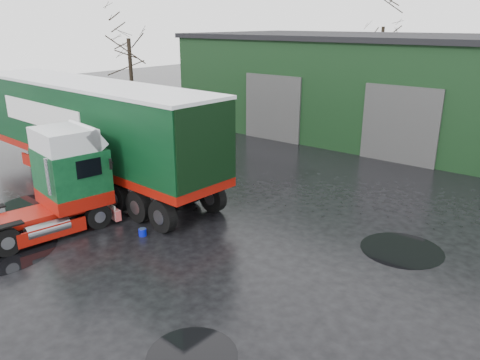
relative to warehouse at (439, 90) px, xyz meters
name	(u,v)px	position (x,y,z in m)	size (l,w,h in m)	color
ground	(179,245)	(-2.00, -20.00, -3.16)	(100.00, 100.00, 0.00)	black
warehouse	(439,90)	(0.00, 0.00, 0.00)	(32.40, 12.40, 6.30)	black
hero_tractor	(25,187)	(-6.50, -22.70, -1.34)	(2.48, 5.86, 3.64)	#0C401F
trailer_left	(91,134)	(-9.50, -18.01, -0.82)	(3.07, 15.03, 4.67)	silver
wash_bucket	(143,232)	(-3.51, -20.29, -3.03)	(0.27, 0.27, 0.26)	#0811B0
tree_left	(130,63)	(-19.00, -8.00, 1.09)	(4.40, 4.40, 8.50)	black
tree_back_a	(381,50)	(-8.00, 10.00, 1.59)	(4.40, 4.40, 9.50)	black
puddle_1	(402,250)	(3.95, -15.69, -3.15)	(2.65, 2.65, 0.01)	black
puddle_2	(39,206)	(-8.88, -21.15, -3.15)	(3.21, 3.21, 0.01)	black
puddle_3	(192,356)	(2.18, -23.66, -3.15)	(2.07, 2.07, 0.01)	black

